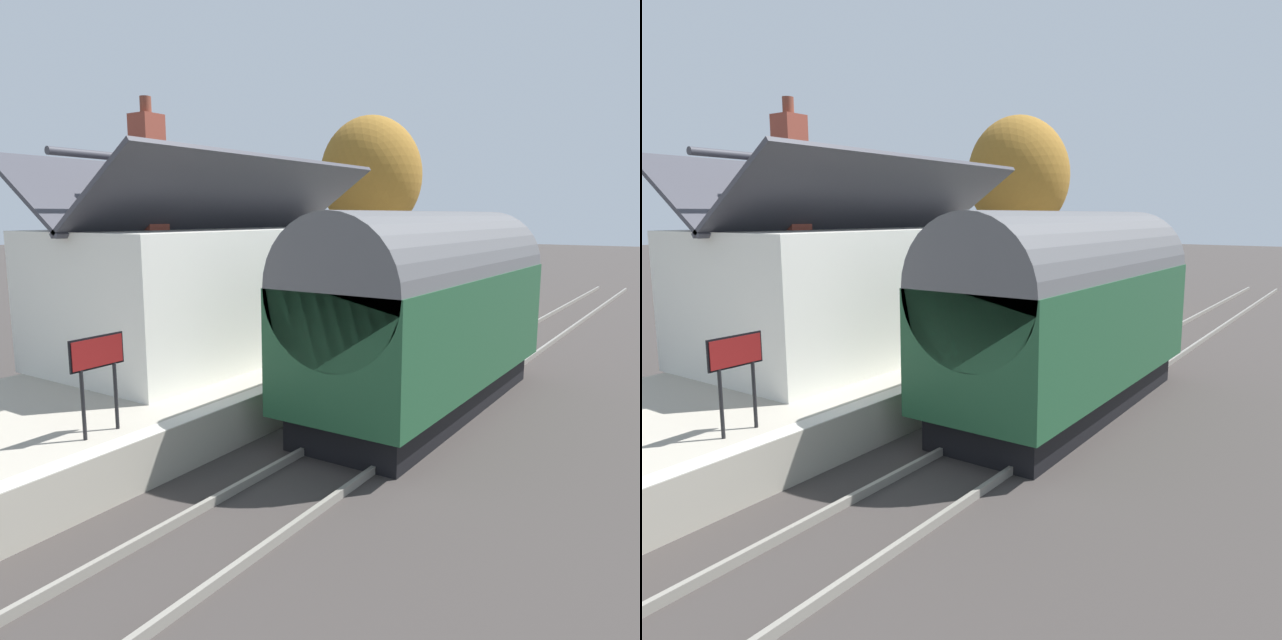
{
  "view_description": "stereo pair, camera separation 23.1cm",
  "coord_description": "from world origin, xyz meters",
  "views": [
    {
      "loc": [
        -12.33,
        -6.16,
        4.25
      ],
      "look_at": [
        -0.76,
        1.5,
        1.85
      ],
      "focal_mm": 34.33,
      "sensor_mm": 36.0,
      "label": 1
    },
    {
      "loc": [
        -12.2,
        -6.36,
        4.25
      ],
      "look_at": [
        -0.76,
        1.5,
        1.85
      ],
      "focal_mm": 34.33,
      "sensor_mm": 36.0,
      "label": 2
    }
  ],
  "objects": [
    {
      "name": "planter_under_sign",
      "position": [
        3.22,
        1.6,
        1.22
      ],
      "size": [
        0.46,
        0.46,
        0.72
      ],
      "color": "teal",
      "rests_on": "platform"
    },
    {
      "name": "planter_by_door",
      "position": [
        11.77,
        5.26,
        1.33
      ],
      "size": [
        0.59,
        0.59,
        0.91
      ],
      "color": "#9E5138",
      "rests_on": "platform"
    },
    {
      "name": "bench_mid_platform",
      "position": [
        5.33,
        2.64,
        1.33
      ],
      "size": [
        1.41,
        0.46,
        0.88
      ],
      "color": "brown",
      "rests_on": "platform"
    },
    {
      "name": "tree_mid_background",
      "position": [
        12.04,
        14.92,
        4.48
      ],
      "size": [
        2.95,
        3.13,
        6.1
      ],
      "color": "#4C3828",
      "rests_on": "ground"
    },
    {
      "name": "rail_near",
      "position": [
        0.0,
        -1.62,
        0.07
      ],
      "size": [
        52.0,
        0.08,
        0.14
      ],
      "primitive_type": "cube",
      "color": "gray",
      "rests_on": "ground"
    },
    {
      "name": "station_sign_board",
      "position": [
        -6.6,
        1.74,
        2.04
      ],
      "size": [
        0.96,
        0.06,
        1.57
      ],
      "color": "black",
      "rests_on": "platform"
    },
    {
      "name": "tree_behind_building",
      "position": [
        13.97,
        8.33,
        6.05
      ],
      "size": [
        4.87,
        4.87,
        8.86
      ],
      "color": "#4C3828",
      "rests_on": "ground"
    },
    {
      "name": "train",
      "position": [
        -0.16,
        -0.9,
        2.21
      ],
      "size": [
        8.21,
        2.73,
        4.32
      ],
      "color": "black",
      "rests_on": "ground"
    },
    {
      "name": "platform_edge_coping",
      "position": [
        0.0,
        1.18,
        0.86
      ],
      "size": [
        32.0,
        0.36,
        0.02
      ],
      "primitive_type": "cube",
      "color": "beige",
      "rests_on": "platform"
    },
    {
      "name": "planter_bench_left",
      "position": [
        6.16,
        1.94,
        1.24
      ],
      "size": [
        0.45,
        0.45,
        0.7
      ],
      "color": "#9E5138",
      "rests_on": "platform"
    },
    {
      "name": "station_building",
      "position": [
        -1.37,
        4.41,
        2.51
      ],
      "size": [
        8.18,
        4.54,
        5.87
      ],
      "color": "silver",
      "rests_on": "platform"
    },
    {
      "name": "platform",
      "position": [
        0.0,
        3.65,
        0.43
      ],
      "size": [
        32.0,
        5.31,
        0.85
      ],
      "primitive_type": "cube",
      "color": "#A39B8C",
      "rests_on": "ground"
    },
    {
      "name": "rail_far",
      "position": [
        0.0,
        -0.18,
        0.07
      ],
      "size": [
        52.0,
        0.08,
        0.14
      ],
      "primitive_type": "cube",
      "color": "gray",
      "rests_on": "ground"
    },
    {
      "name": "lamp_post_platform",
      "position": [
        8.82,
        2.09,
        3.27
      ],
      "size": [
        0.32,
        0.5,
        3.43
      ],
      "color": "black",
      "rests_on": "platform"
    },
    {
      "name": "ground_plane",
      "position": [
        0.0,
        0.0,
        0.0
      ],
      "size": [
        160.0,
        160.0,
        0.0
      ],
      "primitive_type": "plane",
      "color": "#383330"
    },
    {
      "name": "bench_by_lamp",
      "position": [
        10.23,
        2.56,
        1.33
      ],
      "size": [
        1.41,
        0.47,
        0.88
      ],
      "color": "brown",
      "rests_on": "platform"
    }
  ]
}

